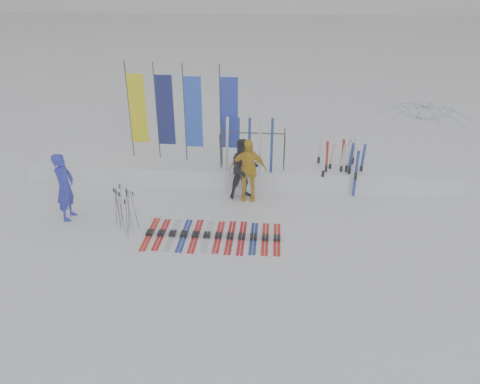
# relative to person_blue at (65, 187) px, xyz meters

# --- Properties ---
(ground) EXTENTS (120.00, 120.00, 0.00)m
(ground) POSITION_rel_person_blue_xyz_m (4.67, -1.59, -0.98)
(ground) COLOR white
(ground) RESTS_ON ground
(snow_bank) EXTENTS (14.00, 1.60, 0.60)m
(snow_bank) POSITION_rel_person_blue_xyz_m (4.67, 3.01, -0.68)
(snow_bank) COLOR white
(snow_bank) RESTS_ON ground
(person_blue) EXTENTS (0.49, 0.72, 1.95)m
(person_blue) POSITION_rel_person_blue_xyz_m (0.00, 0.00, 0.00)
(person_blue) COLOR #1E2AB4
(person_blue) RESTS_ON ground
(person_black) EXTENTS (1.13, 1.03, 1.88)m
(person_black) POSITION_rel_person_blue_xyz_m (4.86, 1.71, -0.04)
(person_black) COLOR black
(person_black) RESTS_ON ground
(person_yellow) EXTENTS (1.15, 0.51, 1.94)m
(person_yellow) POSITION_rel_person_blue_xyz_m (4.98, 1.60, -0.01)
(person_yellow) COLOR gold
(person_yellow) RESTS_ON ground
(tent_canopy) EXTENTS (3.76, 3.79, 2.61)m
(tent_canopy) POSITION_rel_person_blue_xyz_m (10.45, 3.63, 0.33)
(tent_canopy) COLOR white
(tent_canopy) RESTS_ON ground
(ski_row) EXTENTS (3.58, 1.69, 0.07)m
(ski_row) POSITION_rel_person_blue_xyz_m (4.20, -0.71, -0.94)
(ski_row) COLOR red
(ski_row) RESTS_ON ground
(pole_cluster) EXTENTS (0.71, 0.83, 1.26)m
(pole_cluster) POSITION_rel_person_blue_xyz_m (1.79, -0.49, -0.38)
(pole_cluster) COLOR #595B60
(pole_cluster) RESTS_ON ground
(feather_flags) EXTENTS (3.62, 0.30, 3.20)m
(feather_flags) POSITION_rel_person_blue_xyz_m (2.68, 3.19, 1.27)
(feather_flags) COLOR #383A3F
(feather_flags) RESTS_ON ground
(ski_rack) EXTENTS (2.04, 0.80, 1.23)m
(ski_rack) POSITION_rel_person_blue_xyz_m (5.07, 2.61, 0.41)
(ski_rack) COLOR #383A3F
(ski_rack) RESTS_ON ground
(upright_skis) EXTENTS (1.39, 1.10, 1.67)m
(upright_skis) POSITION_rel_person_blue_xyz_m (7.90, 2.67, -0.20)
(upright_skis) COLOR navy
(upright_skis) RESTS_ON ground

